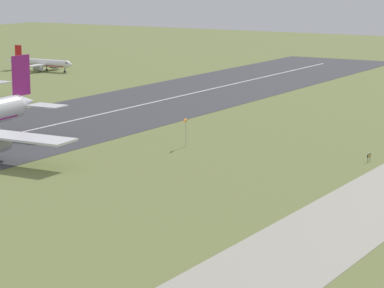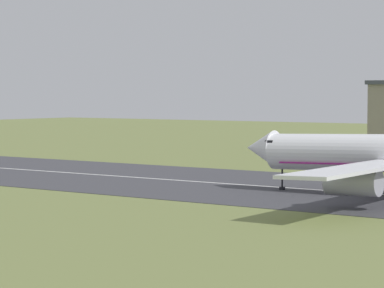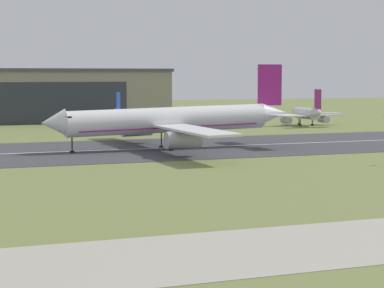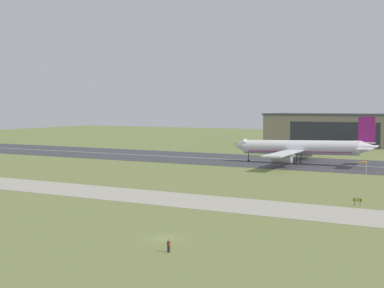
% 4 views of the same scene
% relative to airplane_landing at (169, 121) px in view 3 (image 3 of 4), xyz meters
% --- Properties ---
extents(runway_strip, '(377.01, 41.60, 0.06)m').
position_rel_airplane_landing_xyz_m(runway_strip, '(11.66, 2.15, -5.38)').
color(runway_strip, '#3D3D42').
rests_on(runway_strip, ground_plane).
extents(runway_centreline, '(339.31, 0.70, 0.01)m').
position_rel_airplane_landing_xyz_m(runway_centreline, '(11.66, 2.15, -5.34)').
color(runway_centreline, silver).
rests_on(runway_centreline, runway_strip).
extents(hangar_building, '(71.74, 28.17, 15.85)m').
position_rel_airplane_landing_xyz_m(hangar_building, '(-7.57, 93.03, 2.54)').
color(hangar_building, gray).
rests_on(hangar_building, ground_plane).
extents(airplane_landing, '(49.21, 57.20, 16.10)m').
position_rel_airplane_landing_xyz_m(airplane_landing, '(0.00, 0.00, 0.00)').
color(airplane_landing, white).
rests_on(airplane_landing, ground_plane).
extents(airplane_parked_west, '(17.99, 17.78, 9.23)m').
position_rel_airplane_landing_xyz_m(airplane_parked_west, '(4.48, 62.88, -2.50)').
color(airplane_parked_west, white).
rests_on(airplane_parked_west, ground_plane).
extents(airplane_parked_east, '(23.18, 17.49, 10.18)m').
position_rel_airplane_landing_xyz_m(airplane_parked_east, '(56.48, 48.67, -2.19)').
color(airplane_parked_east, silver).
rests_on(airplane_parked_east, ground_plane).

